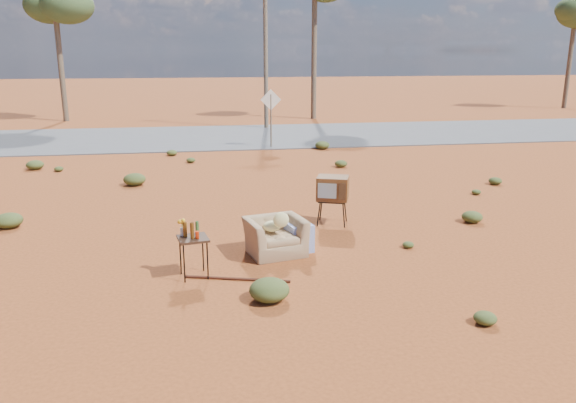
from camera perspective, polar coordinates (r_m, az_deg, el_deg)
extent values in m
plane|color=#97461E|center=(9.71, -1.19, -6.48)|extent=(140.00, 140.00, 0.00)
cube|color=#565659|center=(24.23, -6.20, 6.58)|extent=(140.00, 7.00, 0.04)
imported|color=#957451|center=(10.10, -1.30, -2.95)|extent=(1.13, 0.86, 0.88)
ellipsoid|color=#D7CF83|center=(10.10, -1.64, -2.52)|extent=(0.32, 0.32, 0.19)
ellipsoid|color=#D7CF83|center=(9.89, -0.71, -1.88)|extent=(0.28, 0.14, 0.28)
cube|color=#203796|center=(10.40, 0.94, -3.47)|extent=(0.56, 0.73, 0.52)
cube|color=black|center=(11.85, 4.54, 0.12)|extent=(0.68, 0.60, 0.03)
cylinder|color=black|center=(11.75, 3.14, -1.29)|extent=(0.03, 0.03, 0.52)
cylinder|color=black|center=(11.70, 5.68, -1.41)|extent=(0.03, 0.03, 0.52)
cylinder|color=black|center=(12.14, 3.38, -0.76)|extent=(0.03, 0.03, 0.52)
cylinder|color=black|center=(12.09, 5.84, -0.88)|extent=(0.03, 0.03, 0.52)
cube|color=brown|center=(11.79, 4.56, 1.36)|extent=(0.77, 0.68, 0.50)
cube|color=gray|center=(11.54, 4.00, 1.08)|extent=(0.37, 0.15, 0.31)
cube|color=#472D19|center=(11.51, 5.53, 1.01)|extent=(0.14, 0.07, 0.35)
cube|color=#331F12|center=(9.14, -9.64, -3.73)|extent=(0.54, 0.54, 0.04)
cylinder|color=black|center=(9.05, -10.51, -6.17)|extent=(0.02, 0.02, 0.65)
cylinder|color=black|center=(9.11, -8.18, -5.92)|extent=(0.02, 0.02, 0.65)
cylinder|color=black|center=(9.40, -10.88, -5.38)|extent=(0.02, 0.02, 0.65)
cylinder|color=black|center=(9.45, -8.64, -5.15)|extent=(0.02, 0.02, 0.65)
cylinder|color=#4C2A0C|center=(9.12, -10.42, -2.87)|extent=(0.07, 0.07, 0.24)
cylinder|color=#4C2A0C|center=(9.02, -9.71, -2.99)|extent=(0.06, 0.06, 0.26)
cylinder|color=#2E5625|center=(9.20, -9.21, -2.72)|extent=(0.06, 0.06, 0.22)
cylinder|color=red|center=(9.04, -9.21, -3.40)|extent=(0.06, 0.06, 0.12)
cylinder|color=silver|center=(9.22, -10.67, -3.05)|extent=(0.07, 0.07, 0.13)
ellipsoid|color=gold|center=(9.18, -10.72, -2.13)|extent=(0.15, 0.15, 0.11)
cylinder|color=#512415|center=(9.13, -5.15, -7.83)|extent=(1.66, 0.52, 0.05)
cylinder|color=brown|center=(21.28, -1.74, 8.15)|extent=(0.06, 0.06, 2.00)
cube|color=silver|center=(21.19, -1.76, 10.29)|extent=(0.78, 0.04, 0.78)
cylinder|color=brown|center=(31.67, -22.11, 12.99)|extent=(0.28, 0.28, 6.00)
ellipsoid|color=#3D582D|center=(31.73, -22.58, 17.49)|extent=(3.20, 3.20, 2.20)
cylinder|color=brown|center=(30.59, 2.67, 14.94)|extent=(0.28, 0.28, 7.00)
cylinder|color=brown|center=(40.32, 26.75, 13.08)|extent=(0.28, 0.28, 6.50)
ellipsoid|color=#3D582D|center=(40.39, 27.23, 16.96)|extent=(3.20, 3.20, 2.20)
cylinder|color=brown|center=(26.64, -2.30, 16.00)|extent=(0.20, 0.20, 8.00)
ellipsoid|color=#3C4A20|center=(13.03, -26.51, -1.73)|extent=(0.56, 0.56, 0.31)
ellipsoid|color=#3C4A20|center=(12.66, 18.20, -1.49)|extent=(0.44, 0.44, 0.24)
ellipsoid|color=#3C4A20|center=(15.91, -15.33, 2.19)|extent=(0.60, 0.60, 0.33)
ellipsoid|color=#3C4A20|center=(16.47, 20.31, 1.97)|extent=(0.36, 0.36, 0.20)
ellipsoid|color=#3C4A20|center=(17.85, 5.41, 3.85)|extent=(0.40, 0.40, 0.22)
ellipsoid|color=#3C4A20|center=(18.77, -9.85, 4.16)|extent=(0.30, 0.30, 0.17)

